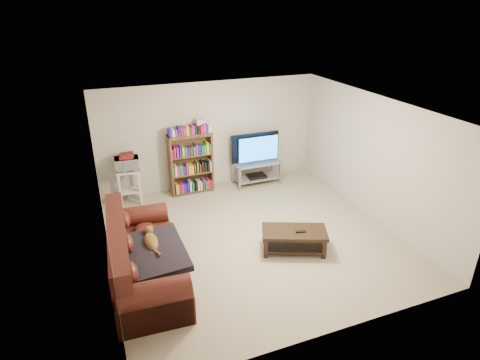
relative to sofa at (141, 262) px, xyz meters
name	(u,v)px	position (x,y,z in m)	size (l,w,h in m)	color
floor	(253,237)	(2.08, 0.52, -0.35)	(5.00, 5.00, 0.00)	#B9AB89
ceiling	(255,109)	(2.08, 0.52, 2.05)	(5.00, 5.00, 0.00)	white
wall_back	(210,135)	(2.08, 3.02, 0.85)	(5.00, 5.00, 0.00)	beige
wall_front	(337,257)	(2.08, -1.98, 0.85)	(5.00, 5.00, 0.00)	beige
wall_left	(101,202)	(-0.42, 0.52, 0.85)	(5.00, 5.00, 0.00)	beige
wall_right	(374,158)	(4.58, 0.52, 0.85)	(5.00, 5.00, 0.00)	beige
sofa	(141,262)	(0.00, 0.00, 0.00)	(1.14, 2.40, 1.00)	#441811
blanket	(153,253)	(0.18, -0.17, 0.23)	(0.91, 1.17, 0.10)	black
cat	(151,242)	(0.20, 0.04, 0.29)	(0.26, 0.64, 0.19)	brown
coffee_table	(294,237)	(2.57, -0.13, -0.07)	(1.22, 0.93, 0.40)	black
remote	(301,232)	(2.64, -0.21, 0.06)	(0.18, 0.05, 0.02)	black
tv_stand	(257,169)	(3.08, 2.66, 0.02)	(1.08, 0.49, 0.54)	#999EA3
television	(257,149)	(3.08, 2.66, 0.53)	(1.16, 0.15, 0.67)	black
dvd_player	(257,176)	(3.08, 2.66, -0.16)	(0.43, 0.30, 0.06)	black
bookshelf	(191,163)	(1.55, 2.77, 0.36)	(0.96, 0.31, 1.37)	#52391C
shelf_clutter	(193,128)	(1.64, 2.79, 1.13)	(0.70, 0.22, 0.28)	silver
microwave_stand	(129,182)	(0.19, 2.69, 0.15)	(0.51, 0.38, 0.78)	silver
microwave	(127,164)	(0.19, 2.69, 0.56)	(0.48, 0.32, 0.26)	silver
game_boxes	(126,157)	(0.19, 2.69, 0.72)	(0.28, 0.25, 0.05)	maroon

